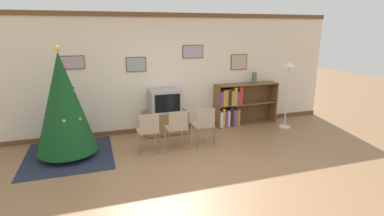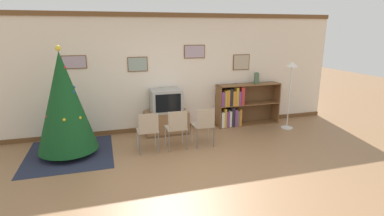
% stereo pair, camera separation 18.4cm
% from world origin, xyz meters
% --- Properties ---
extents(ground_plane, '(24.00, 24.00, 0.00)m').
position_xyz_m(ground_plane, '(0.00, 0.00, 0.00)').
color(ground_plane, '#936B47').
extents(wall_back, '(8.63, 0.11, 2.70)m').
position_xyz_m(wall_back, '(0.00, 2.62, 1.35)').
color(wall_back, silver).
rests_on(wall_back, ground_plane).
extents(area_rug, '(1.60, 1.75, 0.01)m').
position_xyz_m(area_rug, '(-2.12, 1.65, 0.00)').
color(area_rug, '#23283D').
rests_on(area_rug, ground_plane).
extents(christmas_tree, '(1.10, 1.10, 2.06)m').
position_xyz_m(christmas_tree, '(-2.12, 1.65, 1.04)').
color(christmas_tree, maroon).
rests_on(christmas_tree, area_rug).
extents(tv_console, '(0.97, 0.53, 0.53)m').
position_xyz_m(tv_console, '(-0.07, 2.29, 0.26)').
color(tv_console, brown).
rests_on(tv_console, ground_plane).
extents(television, '(0.69, 0.51, 0.51)m').
position_xyz_m(television, '(-0.07, 2.29, 0.78)').
color(television, '#9E9E99').
rests_on(television, tv_console).
extents(folding_chair_left, '(0.40, 0.40, 0.82)m').
position_xyz_m(folding_chair_left, '(-0.64, 1.28, 0.47)').
color(folding_chair_left, tan).
rests_on(folding_chair_left, ground_plane).
extents(folding_chair_center, '(0.40, 0.40, 0.82)m').
position_xyz_m(folding_chair_center, '(-0.07, 1.28, 0.47)').
color(folding_chair_center, tan).
rests_on(folding_chair_center, ground_plane).
extents(folding_chair_right, '(0.40, 0.40, 0.82)m').
position_xyz_m(folding_chair_right, '(0.50, 1.28, 0.47)').
color(folding_chair_right, tan).
rests_on(folding_chair_right, ground_plane).
extents(bookshelf, '(1.61, 0.36, 1.03)m').
position_xyz_m(bookshelf, '(1.75, 2.37, 0.49)').
color(bookshelf, brown).
rests_on(bookshelf, ground_plane).
extents(vase, '(0.13, 0.13, 0.28)m').
position_xyz_m(vase, '(2.24, 2.38, 1.17)').
color(vase, '#47664C').
rests_on(vase, bookshelf).
extents(standing_lamp, '(0.28, 0.28, 1.62)m').
position_xyz_m(standing_lamp, '(2.82, 1.81, 1.24)').
color(standing_lamp, silver).
rests_on(standing_lamp, ground_plane).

